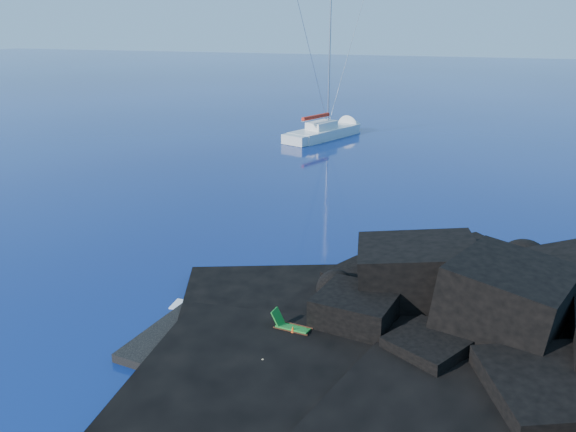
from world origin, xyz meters
name	(u,v)px	position (x,y,z in m)	size (l,w,h in m)	color
ground	(144,335)	(0.00, 0.00, 0.00)	(400.00, 400.00, 0.00)	#040E3E
headland	(486,356)	(13.00, 3.00, 0.00)	(24.00, 24.00, 3.60)	black
beach	(252,349)	(4.50, 0.50, 0.00)	(8.50, 6.00, 0.70)	black
surf_foam	(301,300)	(5.00, 5.00, 0.00)	(10.00, 8.00, 0.06)	white
sailboat	(325,138)	(-4.31, 41.60, 0.00)	(2.99, 14.24, 14.93)	silver
deck_chair	(293,323)	(5.84, 1.47, 0.86)	(1.50, 0.66, 1.03)	#1B7B27
towel	(250,366)	(5.07, -1.04, 0.38)	(2.08, 0.98, 0.05)	white
sunbather	(250,362)	(5.07, -1.04, 0.53)	(1.84, 0.45, 0.24)	tan
marker_cone	(293,332)	(5.91, 1.23, 0.62)	(0.35, 0.35, 0.53)	#FF4E0D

